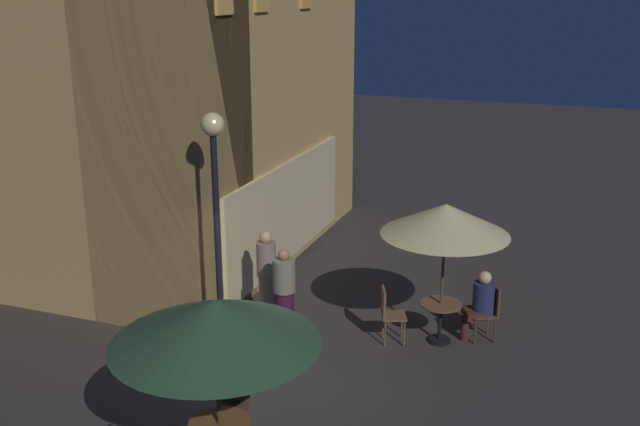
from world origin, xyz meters
TOP-DOWN VIEW (x-y plane):
  - ground_plane at (0.00, 0.00)m, footprint 60.00×60.00m
  - cafe_building at (3.69, 4.10)m, footprint 8.31×8.29m
  - street_lamp_near_corner at (0.57, 0.89)m, footprint 0.35×0.35m
  - cafe_table_0 at (2.43, -2.27)m, footprint 0.70×0.70m
  - patio_umbrella_0 at (2.43, -2.27)m, footprint 2.11×2.11m
  - patio_umbrella_1 at (-2.03, -0.45)m, footprint 2.50×2.50m
  - cafe_chair_0 at (2.83, -3.01)m, footprint 0.58×0.58m
  - cafe_chair_1 at (2.11, -1.45)m, footprint 0.52×0.52m
  - cafe_chair_2 at (-1.21, -0.23)m, footprint 0.49×0.49m
  - patron_seated_0 at (2.76, -2.88)m, footprint 0.50×0.56m
  - patron_standing_1 at (1.44, 0.16)m, footprint 0.38×0.38m
  - patron_standing_2 at (2.05, 0.76)m, footprint 0.34×0.34m

SIDE VIEW (x-z plane):
  - ground_plane at x=0.00m, z-range 0.00..0.00m
  - cafe_table_0 at x=2.43m, z-range 0.15..0.86m
  - cafe_chair_2 at x=-1.21m, z-range 0.09..1.03m
  - cafe_chair_0 at x=2.83m, z-range 0.09..1.07m
  - cafe_chair_1 at x=2.11m, z-range 0.10..1.07m
  - patron_seated_0 at x=2.76m, z-range 0.09..1.33m
  - patron_standing_1 at x=1.44m, z-range 0.00..1.70m
  - patron_standing_2 at x=2.05m, z-range 0.01..1.77m
  - patio_umbrella_1 at x=-2.03m, z-range 0.90..3.25m
  - patio_umbrella_0 at x=2.43m, z-range 0.96..3.41m
  - street_lamp_near_corner at x=0.57m, z-range 0.92..4.96m
  - cafe_building at x=3.69m, z-range -0.01..7.98m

